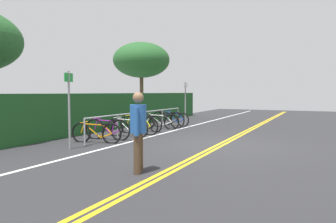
{
  "coord_description": "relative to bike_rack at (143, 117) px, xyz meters",
  "views": [
    {
      "loc": [
        -9.05,
        -2.72,
        1.58
      ],
      "look_at": [
        1.04,
        2.27,
        0.88
      ],
      "focal_mm": 33.53,
      "sensor_mm": 36.0,
      "label": 1
    }
  ],
  "objects": [
    {
      "name": "bicycle_1",
      "position": [
        -2.1,
        0.1,
        -0.28
      ],
      "size": [
        0.46,
        1.67,
        0.74
      ],
      "color": "black",
      "rests_on": "ground_plane"
    },
    {
      "name": "bicycle_0",
      "position": [
        -2.79,
        0.01,
        -0.31
      ],
      "size": [
        0.54,
        1.65,
        0.68
      ],
      "color": "black",
      "rests_on": "ground_plane"
    },
    {
      "name": "bicycle_3",
      "position": [
        -0.45,
        -0.09,
        -0.28
      ],
      "size": [
        0.46,
        1.79,
        0.73
      ],
      "color": "black",
      "rests_on": "ground_plane"
    },
    {
      "name": "centre_line_yellow_outer",
      "position": [
        -1.44,
        -3.5,
        -0.63
      ],
      "size": [
        35.46,
        0.1,
        0.0
      ],
      "primitive_type": "cube",
      "color": "gold",
      "rests_on": "ground_plane"
    },
    {
      "name": "bicycle_7",
      "position": [
        2.78,
        -0.07,
        -0.31
      ],
      "size": [
        0.51,
        1.63,
        0.69
      ],
      "color": "black",
      "rests_on": "ground_plane"
    },
    {
      "name": "bike_rack",
      "position": [
        0.0,
        0.0,
        0.0
      ],
      "size": [
        6.72,
        0.05,
        0.82
      ],
      "color": "#9EA0A5",
      "rests_on": "ground_plane"
    },
    {
      "name": "sign_post_far",
      "position": [
        4.11,
        -0.05,
        0.65
      ],
      "size": [
        0.36,
        0.07,
        2.1
      ],
      "color": "gray",
      "rests_on": "ground_plane"
    },
    {
      "name": "hedge_backdrop",
      "position": [
        1.5,
        2.05,
        0.14
      ],
      "size": [
        15.67,
        0.84,
        1.53
      ],
      "primitive_type": "cube",
      "color": "#1C4C21",
      "rests_on": "ground_plane"
    },
    {
      "name": "bike_lane_stripe_white",
      "position": [
        -1.44,
        -0.83,
        -0.63
      ],
      "size": [
        35.46,
        0.12,
        0.0
      ],
      "primitive_type": "cube",
      "color": "white",
      "rests_on": "ground_plane"
    },
    {
      "name": "ground_plane",
      "position": [
        -1.44,
        -3.58,
        -0.65
      ],
      "size": [
        39.4,
        12.12,
        0.05
      ],
      "primitive_type": "cube",
      "color": "#2B2B2D"
    },
    {
      "name": "bicycle_2",
      "position": [
        -1.25,
        -0.12,
        -0.29
      ],
      "size": [
        0.46,
        1.72,
        0.71
      ],
      "color": "black",
      "rests_on": "ground_plane"
    },
    {
      "name": "centre_line_yellow_inner",
      "position": [
        -1.44,
        -3.66,
        -0.63
      ],
      "size": [
        35.46,
        0.1,
        0.0
      ],
      "primitive_type": "cube",
      "color": "gold",
      "rests_on": "ground_plane"
    },
    {
      "name": "bicycle_4",
      "position": [
        0.46,
        0.09,
        -0.29
      ],
      "size": [
        0.56,
        1.65,
        0.72
      ],
      "color": "black",
      "rests_on": "ground_plane"
    },
    {
      "name": "sign_post_near",
      "position": [
        -3.95,
        -0.01,
        0.68
      ],
      "size": [
        0.36,
        0.08,
        2.16
      ],
      "color": "gray",
      "rests_on": "ground_plane"
    },
    {
      "name": "tree_mid",
      "position": [
        6.77,
        4.13,
        2.98
      ],
      "size": [
        3.59,
        3.59,
        4.73
      ],
      "color": "brown",
      "rests_on": "ground_plane"
    },
    {
      "name": "pedestrian",
      "position": [
        -5.3,
        -3.08,
        0.28
      ],
      "size": [
        0.46,
        0.32,
        1.58
      ],
      "color": "#4C3826",
      "rests_on": "ground_plane"
    },
    {
      "name": "bicycle_5",
      "position": [
        1.28,
        -0.06,
        -0.3
      ],
      "size": [
        0.67,
        1.65,
        0.7
      ],
      "color": "black",
      "rests_on": "ground_plane"
    },
    {
      "name": "bicycle_6",
      "position": [
        2.03,
        -0.09,
        -0.27
      ],
      "size": [
        0.46,
        1.7,
        0.76
      ],
      "color": "black",
      "rests_on": "ground_plane"
    }
  ]
}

